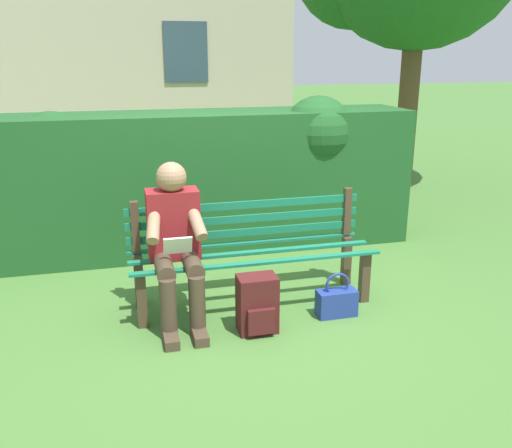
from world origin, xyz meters
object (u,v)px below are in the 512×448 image
park_bench (250,248)px  handbag (337,302)px  person_seated (176,240)px  backpack (257,305)px

park_bench → handbag: bearing=141.2°
person_seated → handbag: size_ratio=3.37×
person_seated → backpack: person_seated is taller
person_seated → backpack: 0.75m
backpack → handbag: size_ratio=1.21×
backpack → person_seated: bearing=-33.9°
person_seated → handbag: bearing=167.2°
person_seated → handbag: (-1.16, 0.26, -0.51)m
park_bench → person_seated: (0.60, 0.19, 0.18)m
park_bench → handbag: (-0.56, 0.45, -0.33)m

